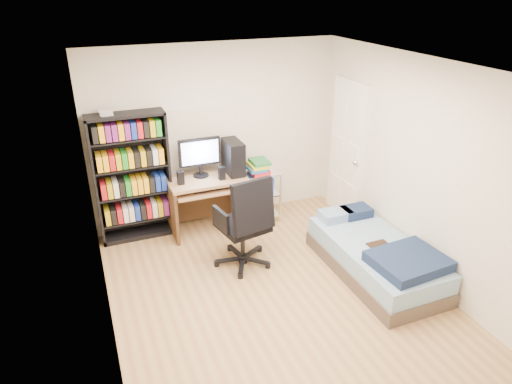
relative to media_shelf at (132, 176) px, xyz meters
name	(u,v)px	position (x,y,z in m)	size (l,w,h in m)	color
room	(275,192)	(1.21, -1.84, 0.36)	(3.58, 4.08, 2.58)	tan
media_shelf	(132,176)	(0.00, 0.00, 0.00)	(0.97, 0.32, 1.79)	black
computer_desk	(213,181)	(1.05, -0.15, -0.17)	(1.05, 0.61, 1.32)	#A87E56
office_chair	(245,238)	(1.11, -1.21, -0.50)	(0.83, 0.83, 1.19)	black
wire_cart	(258,182)	(1.69, -0.19, -0.28)	(0.60, 0.44, 0.93)	white
bed	(377,257)	(2.49, -1.97, -0.66)	(0.90, 1.80, 0.51)	#4E423A
door	(347,151)	(2.94, -0.49, 0.11)	(0.12, 0.80, 2.00)	white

